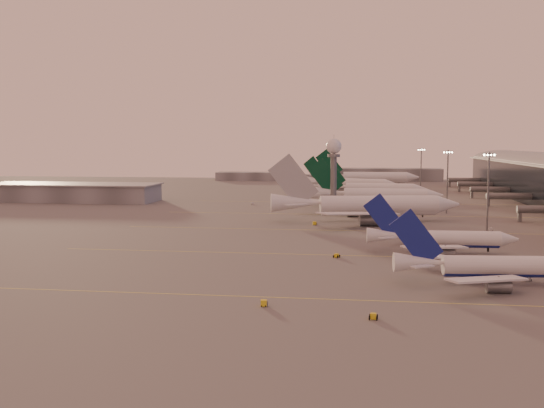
# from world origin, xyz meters

# --- Properties ---
(ground) EXTENTS (700.00, 700.00, 0.00)m
(ground) POSITION_xyz_m (0.00, 0.00, 0.00)
(ground) COLOR #585655
(ground) RESTS_ON ground
(taxiway_markings) EXTENTS (180.00, 185.25, 0.02)m
(taxiway_markings) POSITION_xyz_m (30.00, 56.00, 0.01)
(taxiway_markings) COLOR #EDE353
(taxiway_markings) RESTS_ON ground
(hangar) EXTENTS (82.00, 27.00, 8.50)m
(hangar) POSITION_xyz_m (-120.00, 140.00, 4.32)
(hangar) COLOR slate
(hangar) RESTS_ON ground
(radar_tower) EXTENTS (6.40, 6.40, 31.10)m
(radar_tower) POSITION_xyz_m (5.00, 120.00, 20.95)
(radar_tower) COLOR slate
(radar_tower) RESTS_ON ground
(mast_b) EXTENTS (3.60, 0.56, 25.00)m
(mast_b) POSITION_xyz_m (55.00, 55.00, 13.74)
(mast_b) COLOR slate
(mast_b) RESTS_ON ground
(mast_c) EXTENTS (3.60, 0.56, 25.00)m
(mast_c) POSITION_xyz_m (50.00, 110.00, 13.74)
(mast_c) COLOR slate
(mast_c) RESTS_ON ground
(mast_d) EXTENTS (3.60, 0.56, 25.00)m
(mast_d) POSITION_xyz_m (48.00, 200.00, 13.74)
(mast_d) COLOR slate
(mast_d) RESTS_ON ground
(distant_horizon) EXTENTS (165.00, 37.50, 9.00)m
(distant_horizon) POSITION_xyz_m (2.62, 325.14, 3.89)
(distant_horizon) COLOR slate
(distant_horizon) RESTS_ON ground
(narrowbody_near) EXTENTS (38.25, 30.43, 14.95)m
(narrowbody_near) POSITION_xyz_m (41.40, -18.55, 3.03)
(narrowbody_near) COLOR silver
(narrowbody_near) RESTS_ON ground
(narrowbody_mid) EXTENTS (38.58, 30.79, 15.07)m
(narrowbody_mid) POSITION_xyz_m (36.70, 16.81, 3.05)
(narrowbody_mid) COLOR silver
(narrowbody_mid) RESTS_ON ground
(widebody_white) EXTENTS (67.94, 53.98, 24.08)m
(widebody_white) POSITION_xyz_m (18.40, 80.46, 4.18)
(widebody_white) COLOR silver
(widebody_white) RESTS_ON ground
(greentail_a) EXTENTS (58.58, 47.32, 21.28)m
(greentail_a) POSITION_xyz_m (23.09, 132.89, 3.76)
(greentail_a) COLOR silver
(greentail_a) RESTS_ON ground
(greentail_b) EXTENTS (55.03, 44.21, 20.03)m
(greentail_b) POSITION_xyz_m (22.16, 176.83, 3.54)
(greentail_b) COLOR silver
(greentail_b) RESTS_ON ground
(greentail_c) EXTENTS (53.99, 42.96, 20.21)m
(greentail_c) POSITION_xyz_m (10.18, 217.32, 3.57)
(greentail_c) COLOR silver
(greentail_c) RESTS_ON ground
(greentail_d) EXTENTS (66.13, 53.37, 24.01)m
(greentail_d) POSITION_xyz_m (20.96, 267.07, 4.24)
(greentail_d) COLOR silver
(greentail_d) RESTS_ON ground
(gsv_truck_a) EXTENTS (5.78, 2.62, 2.25)m
(gsv_truck_a) POSITION_xyz_m (0.61, -41.48, 1.15)
(gsv_truck_a) COLOR yellow
(gsv_truck_a) RESTS_ON ground
(gsv_tug_near) EXTENTS (2.18, 3.34, 0.91)m
(gsv_tug_near) POSITION_xyz_m (18.52, -47.10, 0.47)
(gsv_tug_near) COLOR yellow
(gsv_tug_near) RESTS_ON ground
(gsv_catering_a) EXTENTS (5.44, 2.95, 4.28)m
(gsv_catering_a) POSITION_xyz_m (50.13, -14.21, 2.14)
(gsv_catering_a) COLOR silver
(gsv_catering_a) RESTS_ON ground
(gsv_tug_mid) EXTENTS (3.55, 2.88, 0.88)m
(gsv_tug_mid) POSITION_xyz_m (10.69, 6.54, 0.45)
(gsv_tug_mid) COLOR yellow
(gsv_tug_mid) RESTS_ON ground
(gsv_truck_b) EXTENTS (6.52, 4.10, 2.48)m
(gsv_truck_b) POSITION_xyz_m (44.42, 36.48, 1.26)
(gsv_truck_b) COLOR #4F5153
(gsv_truck_b) RESTS_ON ground
(gsv_truck_c) EXTENTS (6.45, 3.85, 2.45)m
(gsv_truck_c) POSITION_xyz_m (1.43, 67.13, 1.25)
(gsv_truck_c) COLOR yellow
(gsv_truck_c) RESTS_ON ground
(gsv_catering_b) EXTENTS (5.04, 2.81, 3.93)m
(gsv_catering_b) POSITION_xyz_m (57.36, 60.50, 1.96)
(gsv_catering_b) COLOR silver
(gsv_catering_b) RESTS_ON ground
(gsv_tug_far) EXTENTS (4.29, 4.06, 1.06)m
(gsv_tug_far) POSITION_xyz_m (19.75, 101.03, 0.55)
(gsv_tug_far) COLOR silver
(gsv_tug_far) RESTS_ON ground
(gsv_truck_d) EXTENTS (3.76, 6.19, 2.35)m
(gsv_truck_d) POSITION_xyz_m (-32.09, 135.21, 1.20)
(gsv_truck_d) COLOR silver
(gsv_truck_d) RESTS_ON ground
(gsv_tug_hangar) EXTENTS (3.26, 2.07, 0.90)m
(gsv_tug_hangar) POSITION_xyz_m (52.81, 153.93, 0.47)
(gsv_tug_hangar) COLOR yellow
(gsv_tug_hangar) RESTS_ON ground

